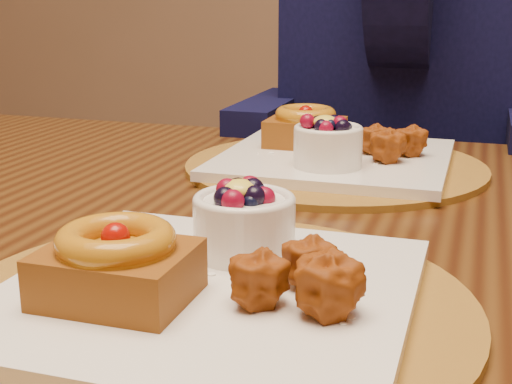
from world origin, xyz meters
TOP-DOWN VIEW (x-y plane):
  - dining_table at (0.07, 0.09)m, footprint 1.60×0.90m
  - place_setting_near at (0.07, -0.13)m, footprint 0.38×0.38m
  - place_setting_far at (0.07, 0.31)m, footprint 0.38×0.38m
  - chair_far at (-0.02, 0.80)m, footprint 0.50×0.50m
  - diner at (0.11, 0.73)m, footprint 0.51×0.49m

SIDE VIEW (x-z plane):
  - chair_far at x=-0.02m, z-range 0.05..0.89m
  - dining_table at x=0.07m, z-range 0.30..1.06m
  - place_setting_near at x=0.07m, z-range 0.74..0.82m
  - place_setting_far at x=0.07m, z-range 0.74..0.82m
  - diner at x=0.11m, z-range 0.47..1.29m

